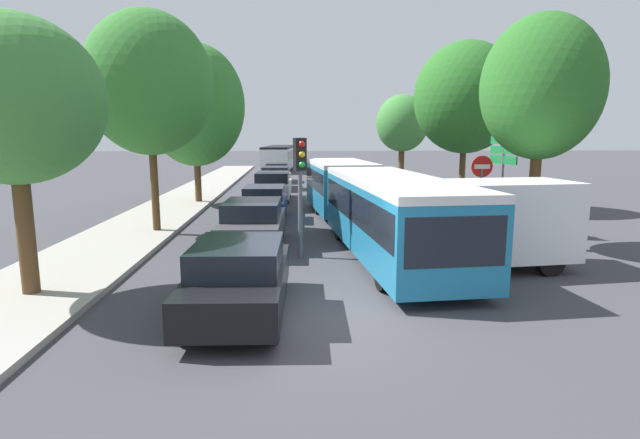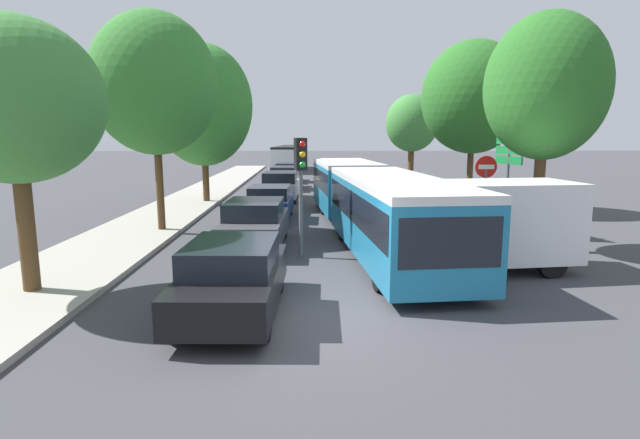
{
  "view_description": "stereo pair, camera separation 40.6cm",
  "coord_description": "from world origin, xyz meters",
  "px_view_note": "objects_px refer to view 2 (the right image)",
  "views": [
    {
      "loc": [
        -0.54,
        -8.9,
        3.49
      ],
      "look_at": [
        0.2,
        4.49,
        1.2
      ],
      "focal_mm": 28.0,
      "sensor_mm": 36.0,
      "label": 1
    },
    {
      "loc": [
        -0.14,
        -8.91,
        3.49
      ],
      "look_at": [
        0.2,
        4.49,
        1.2
      ],
      "focal_mm": 28.0,
      "sensor_mm": 36.0,
      "label": 2
    }
  ],
  "objects_px": {
    "tree_left_mid": "(154,84)",
    "tree_right_near": "(548,91)",
    "queued_car_graphite": "(255,223)",
    "queued_car_tan": "(285,178)",
    "white_van": "(483,224)",
    "tree_left_far": "(203,109)",
    "city_bus_rear": "(291,156)",
    "tree_right_mid": "(474,97)",
    "articulated_bus": "(369,197)",
    "queued_car_blue": "(287,172)",
    "queued_car_black": "(233,277)",
    "queued_car_navy": "(270,203)",
    "traffic_light": "(301,170)",
    "direction_sign_post": "(508,162)",
    "tree_right_far": "(412,125)",
    "queued_car_silver": "(280,186)",
    "no_entry_sign": "(485,185)",
    "tree_left_near": "(16,106)"
  },
  "relations": [
    {
      "from": "tree_left_mid",
      "to": "tree_right_near",
      "type": "bearing_deg",
      "value": -13.78
    },
    {
      "from": "queued_car_graphite",
      "to": "tree_left_mid",
      "type": "bearing_deg",
      "value": 58.37
    },
    {
      "from": "tree_left_mid",
      "to": "queued_car_tan",
      "type": "bearing_deg",
      "value": 75.45
    },
    {
      "from": "white_van",
      "to": "tree_left_far",
      "type": "height_order",
      "value": "tree_left_far"
    },
    {
      "from": "city_bus_rear",
      "to": "tree_right_mid",
      "type": "bearing_deg",
      "value": -156.67
    },
    {
      "from": "articulated_bus",
      "to": "queued_car_blue",
      "type": "bearing_deg",
      "value": -174.48
    },
    {
      "from": "tree_right_near",
      "to": "city_bus_rear",
      "type": "bearing_deg",
      "value": 103.94
    },
    {
      "from": "articulated_bus",
      "to": "queued_car_black",
      "type": "bearing_deg",
      "value": -29.9
    },
    {
      "from": "queued_car_navy",
      "to": "traffic_light",
      "type": "bearing_deg",
      "value": -166.17
    },
    {
      "from": "articulated_bus",
      "to": "city_bus_rear",
      "type": "relative_size",
      "value": 1.41
    },
    {
      "from": "traffic_light",
      "to": "queued_car_navy",
      "type": "bearing_deg",
      "value": 172.1
    },
    {
      "from": "articulated_bus",
      "to": "direction_sign_post",
      "type": "height_order",
      "value": "direction_sign_post"
    },
    {
      "from": "queued_car_graphite",
      "to": "queued_car_tan",
      "type": "xyz_separation_m",
      "value": [
        0.17,
        16.89,
        -0.01
      ]
    },
    {
      "from": "traffic_light",
      "to": "tree_right_far",
      "type": "distance_m",
      "value": 20.61
    },
    {
      "from": "queued_car_silver",
      "to": "queued_car_graphite",
      "type": "bearing_deg",
      "value": -179.09
    },
    {
      "from": "no_entry_sign",
      "to": "articulated_bus",
      "type": "bearing_deg",
      "value": -108.66
    },
    {
      "from": "queued_car_silver",
      "to": "tree_right_near",
      "type": "bearing_deg",
      "value": -142.92
    },
    {
      "from": "tree_left_far",
      "to": "tree_right_far",
      "type": "relative_size",
      "value": 1.3
    },
    {
      "from": "queued_car_silver",
      "to": "queued_car_blue",
      "type": "relative_size",
      "value": 1.09
    },
    {
      "from": "white_van",
      "to": "tree_right_near",
      "type": "xyz_separation_m",
      "value": [
        2.53,
        2.3,
        3.49
      ]
    },
    {
      "from": "queued_car_blue",
      "to": "white_van",
      "type": "bearing_deg",
      "value": -164.56
    },
    {
      "from": "city_bus_rear",
      "to": "queued_car_tan",
      "type": "xyz_separation_m",
      "value": [
        0.17,
        -17.37,
        -0.63
      ]
    },
    {
      "from": "city_bus_rear",
      "to": "tree_right_far",
      "type": "relative_size",
      "value": 1.83
    },
    {
      "from": "queued_car_black",
      "to": "traffic_light",
      "type": "relative_size",
      "value": 1.25
    },
    {
      "from": "tree_left_mid",
      "to": "city_bus_rear",
      "type": "bearing_deg",
      "value": 83.56
    },
    {
      "from": "city_bus_rear",
      "to": "queued_car_blue",
      "type": "xyz_separation_m",
      "value": [
        0.13,
        -12.35,
        -0.67
      ]
    },
    {
      "from": "queued_car_black",
      "to": "tree_right_mid",
      "type": "xyz_separation_m",
      "value": [
        9.03,
        13.63,
        4.41
      ]
    },
    {
      "from": "articulated_bus",
      "to": "tree_left_near",
      "type": "distance_m",
      "value": 10.68
    },
    {
      "from": "city_bus_rear",
      "to": "queued_car_blue",
      "type": "height_order",
      "value": "city_bus_rear"
    },
    {
      "from": "queued_car_blue",
      "to": "queued_car_navy",
      "type": "bearing_deg",
      "value": -178.29
    },
    {
      "from": "direction_sign_post",
      "to": "white_van",
      "type": "bearing_deg",
      "value": 47.34
    },
    {
      "from": "queued_car_black",
      "to": "queued_car_navy",
      "type": "distance_m",
      "value": 11.02
    },
    {
      "from": "queued_car_tan",
      "to": "tree_left_mid",
      "type": "relative_size",
      "value": 0.56
    },
    {
      "from": "queued_car_black",
      "to": "tree_left_mid",
      "type": "relative_size",
      "value": 0.56
    },
    {
      "from": "queued_car_graphite",
      "to": "tree_right_far",
      "type": "bearing_deg",
      "value": -23.6
    },
    {
      "from": "queued_car_silver",
      "to": "tree_right_far",
      "type": "height_order",
      "value": "tree_right_far"
    },
    {
      "from": "white_van",
      "to": "tree_left_far",
      "type": "xyz_separation_m",
      "value": [
        -9.68,
        13.1,
        3.53
      ]
    },
    {
      "from": "queued_car_silver",
      "to": "tree_left_mid",
      "type": "distance_m",
      "value": 10.71
    },
    {
      "from": "queued_car_navy",
      "to": "direction_sign_post",
      "type": "bearing_deg",
      "value": -110.17
    },
    {
      "from": "queued_car_graphite",
      "to": "tree_right_far",
      "type": "relative_size",
      "value": 0.71
    },
    {
      "from": "queued_car_blue",
      "to": "tree_right_near",
      "type": "bearing_deg",
      "value": -157.4
    },
    {
      "from": "articulated_bus",
      "to": "tree_right_mid",
      "type": "bearing_deg",
      "value": 133.19
    },
    {
      "from": "tree_right_near",
      "to": "tree_right_mid",
      "type": "relative_size",
      "value": 0.9
    },
    {
      "from": "queued_car_blue",
      "to": "direction_sign_post",
      "type": "distance_m",
      "value": 21.98
    },
    {
      "from": "city_bus_rear",
      "to": "queued_car_black",
      "type": "relative_size",
      "value": 2.64
    },
    {
      "from": "queued_car_tan",
      "to": "tree_right_near",
      "type": "height_order",
      "value": "tree_right_near"
    },
    {
      "from": "queued_car_black",
      "to": "queued_car_silver",
      "type": "relative_size",
      "value": 0.96
    },
    {
      "from": "articulated_bus",
      "to": "queued_car_graphite",
      "type": "height_order",
      "value": "articulated_bus"
    },
    {
      "from": "queued_car_graphite",
      "to": "tree_left_mid",
      "type": "relative_size",
      "value": 0.57
    },
    {
      "from": "queued_car_blue",
      "to": "tree_left_far",
      "type": "relative_size",
      "value": 0.51
    }
  ]
}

